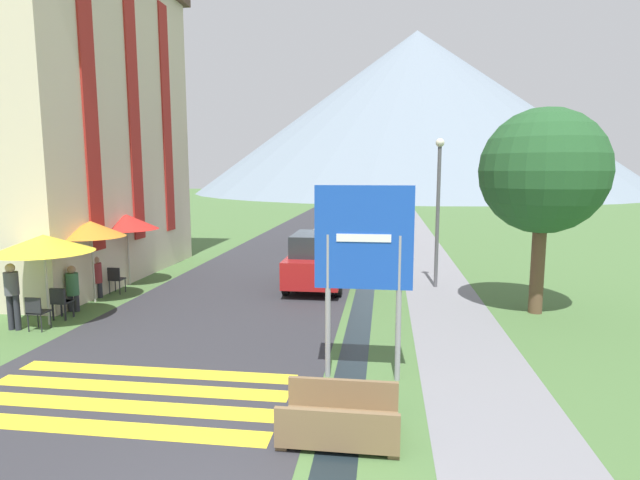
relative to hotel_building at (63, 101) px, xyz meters
name	(u,v)px	position (x,y,z in m)	size (l,w,h in m)	color
ground_plane	(348,248)	(9.40, 8.00, -6.25)	(160.00, 160.00, 0.00)	#476B38
road	(323,226)	(6.90, 18.00, -6.25)	(6.40, 60.00, 0.01)	#2D2D33
footpath	(411,227)	(13.00, 18.00, -6.25)	(2.20, 60.00, 0.01)	slate
drainage_channel	(376,227)	(10.60, 18.00, -6.25)	(0.60, 60.00, 0.00)	black
crosswalk_marking	(129,396)	(6.90, -8.94, -6.25)	(5.44, 2.54, 0.01)	yellow
mountain_distant	(415,113)	(16.37, 78.86, 8.20)	(79.68, 79.68, 28.90)	slate
hotel_building	(63,101)	(0.00, 0.00, 0.00)	(5.64, 9.93, 11.63)	beige
road_sign	(364,255)	(10.82, -7.65, -3.92)	(1.78, 0.11, 3.58)	gray
footbridge	(340,422)	(10.60, -9.75, -6.03)	(1.70, 1.10, 0.65)	brown
parked_car_near	(317,260)	(9.00, -0.48, -5.35)	(1.83, 3.86, 1.82)	#A31919
parked_car_far	(335,229)	(8.71, 8.28, -5.34)	(1.72, 4.54, 1.82)	#B2B2B7
cafe_chair_near_right	(61,300)	(2.89, -4.92, -5.74)	(0.40, 0.40, 0.85)	#232328
cafe_chair_near_left	(60,300)	(2.89, -4.96, -5.74)	(0.40, 0.40, 0.85)	#232328
cafe_chair_nearest	(36,310)	(2.92, -5.88, -5.74)	(0.40, 0.40, 0.85)	#232328
cafe_chair_far_right	(116,278)	(2.85, -2.18, -5.74)	(0.40, 0.40, 0.85)	#232328
cafe_umbrella_front_yellow	(43,244)	(2.87, -5.38, -4.19)	(2.36, 2.36, 2.28)	#B7B2A8
cafe_umbrella_middle_orange	(91,229)	(2.75, -3.18, -4.09)	(1.93, 1.93, 2.40)	#B7B2A8
cafe_umbrella_rear_red	(127,222)	(2.64, -0.95, -4.11)	(2.07, 2.07, 2.40)	#B7B2A8
person_standing_terrace	(12,292)	(2.32, -5.88, -5.30)	(0.32, 0.32, 1.64)	#282833
person_seated_near	(73,286)	(2.74, -4.18, -5.55)	(0.32, 0.32, 1.28)	#282833
person_seated_far	(96,275)	(2.53, -2.70, -5.55)	(0.32, 0.32, 1.28)	#282833
streetlamp	(438,200)	(12.90, 0.09, -3.35)	(0.28, 0.28, 4.87)	#515156
tree_by_path	(543,172)	(15.29, -2.67, -2.45)	(3.30, 3.30, 5.48)	brown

